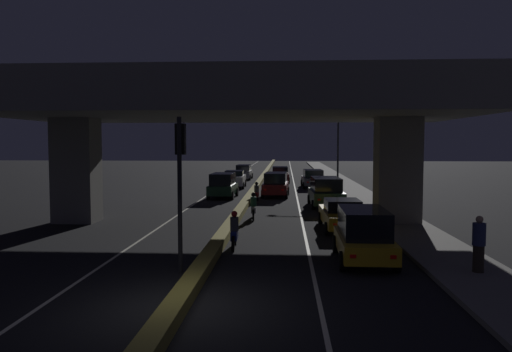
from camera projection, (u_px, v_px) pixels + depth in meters
ground_plane at (180, 307)px, 12.20m from camera, size 200.00×200.00×0.00m
lane_line_left_inner at (222, 185)px, 47.26m from camera, size 0.12×126.00×0.00m
lane_line_right_inner at (294, 186)px, 46.86m from camera, size 0.12×126.00×0.00m
median_divider at (258, 184)px, 47.05m from camera, size 0.53×126.00×0.36m
sidewalk_right at (356, 193)px, 39.60m from camera, size 2.61×126.00×0.15m
elevated_overpass at (234, 104)px, 24.53m from camera, size 22.85×11.71×7.96m
traffic_light_left_of_median at (180, 167)px, 15.28m from camera, size 0.30×0.49×4.80m
street_lamp at (335, 131)px, 47.36m from camera, size 2.45×0.32×8.73m
car_taxi_yellow_lead at (364, 234)px, 16.82m from camera, size 1.90×4.05×1.78m
car_taxi_yellow_second at (342, 214)px, 23.08m from camera, size 1.99×4.76×1.41m
car_dark_green_third at (326, 191)px, 31.37m from camera, size 2.18×4.61×1.84m
car_dark_red_fourth at (276, 184)px, 37.26m from camera, size 2.08×4.18×1.80m
car_grey_fifth at (313, 178)px, 44.94m from camera, size 2.12×4.55×1.62m
car_dark_red_sixth at (280, 174)px, 50.65m from camera, size 1.96×4.08×1.62m
car_dark_green_lead_oncoming at (223, 185)px, 36.40m from camera, size 2.01×3.99×1.81m
car_white_second_oncoming at (234, 179)px, 44.75m from camera, size 2.03×4.27×1.53m
car_silver_third_oncoming at (244, 172)px, 55.10m from camera, size 1.85×4.60×1.61m
motorcycle_blue_filtering_near at (234, 232)px, 18.95m from camera, size 0.33×1.80×1.44m
motorcycle_white_filtering_mid at (253, 208)px, 26.28m from camera, size 0.34×1.93×1.41m
motorcycle_red_filtering_far at (256, 193)px, 33.73m from camera, size 0.34×1.91×1.39m
pedestrian_on_sidewalk at (479, 244)px, 14.87m from camera, size 0.38×0.38×1.70m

